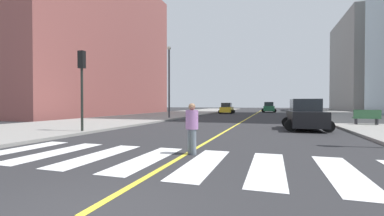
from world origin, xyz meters
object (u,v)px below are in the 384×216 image
(car_black_third, at_px, (305,115))
(street_lamp, at_px, (169,76))
(car_yellow_second, at_px, (227,109))
(car_green_nearest, at_px, (269,107))
(pedestrian_crossing, at_px, (192,126))
(traffic_light_far_corner, at_px, (82,75))
(park_bench, at_px, (367,117))

(car_black_third, bearing_deg, street_lamp, -33.82)
(car_yellow_second, xyz_separation_m, car_black_third, (9.84, -26.21, 0.08))
(car_green_nearest, height_order, car_black_third, car_green_nearest)
(pedestrian_crossing, bearing_deg, car_black_third, 104.66)
(car_green_nearest, distance_m, pedestrian_crossing, 46.12)
(car_yellow_second, height_order, traffic_light_far_corner, traffic_light_far_corner)
(traffic_light_far_corner, bearing_deg, pedestrian_crossing, -26.31)
(pedestrian_crossing, height_order, street_lamp, street_lamp)
(car_green_nearest, xyz_separation_m, car_yellow_second, (-6.93, -9.60, -0.09))
(car_green_nearest, xyz_separation_m, park_bench, (7.62, -31.89, -0.27))
(park_bench, height_order, street_lamp, street_lamp)
(car_black_third, relative_size, traffic_light_far_corner, 1.00)
(park_bench, bearing_deg, traffic_light_far_corner, 122.96)
(traffic_light_far_corner, distance_m, park_bench, 20.33)
(car_green_nearest, height_order, pedestrian_crossing, car_green_nearest)
(traffic_light_far_corner, bearing_deg, car_green_nearest, 77.05)
(car_black_third, bearing_deg, car_yellow_second, -71.08)
(car_green_nearest, relative_size, park_bench, 2.57)
(traffic_light_far_corner, distance_m, pedestrian_crossing, 9.15)
(street_lamp, bearing_deg, car_black_third, -32.17)
(traffic_light_far_corner, height_order, pedestrian_crossing, traffic_light_far_corner)
(park_bench, relative_size, street_lamp, 0.22)
(traffic_light_far_corner, relative_size, pedestrian_crossing, 2.65)
(car_green_nearest, distance_m, street_lamp, 29.60)
(car_yellow_second, xyz_separation_m, traffic_light_far_corner, (-2.77, -32.58, 2.53))
(pedestrian_crossing, bearing_deg, street_lamp, 154.09)
(car_black_third, height_order, park_bench, car_black_third)
(car_black_third, xyz_separation_m, traffic_light_far_corner, (-12.62, -6.36, 2.45))
(car_yellow_second, distance_m, park_bench, 26.61)
(car_green_nearest, bearing_deg, street_lamp, 67.08)
(car_black_third, relative_size, pedestrian_crossing, 2.65)
(pedestrian_crossing, relative_size, street_lamp, 0.22)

